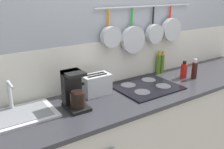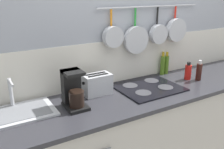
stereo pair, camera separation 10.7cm
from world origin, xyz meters
name	(u,v)px [view 2 (the right image)]	position (x,y,z in m)	size (l,w,h in m)	color
wall_back	(135,43)	(0.00, 0.36, 1.28)	(7.20, 0.15, 2.60)	#999EA8
cabinet_base	(154,135)	(0.00, 0.00, 0.45)	(2.97, 0.62, 0.89)	#B7B2A8
countertop	(157,90)	(0.00, 0.00, 0.91)	(3.01, 0.64, 0.03)	#2D2D33
sink_basin	(16,112)	(-1.19, 0.14, 0.95)	(0.54, 0.35, 0.23)	#B7BABF
coffee_maker	(73,91)	(-0.79, 0.05, 1.05)	(0.15, 0.21, 0.29)	black
toaster	(97,84)	(-0.53, 0.16, 1.02)	(0.25, 0.13, 0.18)	#B7BABF
cooktop	(148,87)	(-0.07, 0.06, 0.94)	(0.55, 0.50, 0.01)	black
bottle_cooking_wine	(163,65)	(0.30, 0.28, 1.04)	(0.04, 0.04, 0.24)	#4C721E
bottle_olive_oil	(166,64)	(0.36, 0.28, 1.03)	(0.04, 0.04, 0.23)	#4C721E
bottle_vinegar	(188,72)	(0.42, 0.04, 1.01)	(0.06, 0.06, 0.17)	red
bottle_sesame_oil	(199,71)	(0.49, -0.03, 1.02)	(0.05, 0.05, 0.20)	#33140F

